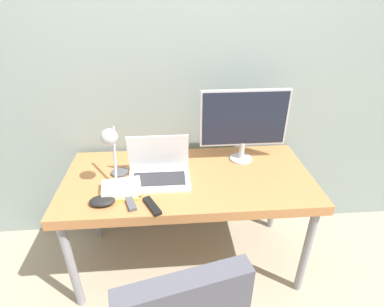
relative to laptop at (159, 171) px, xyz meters
The scene contains 10 objects.
ground_plane 0.88m from the laptop, 62.90° to the right, with size 12.00×12.00×0.00m, color tan.
wall_back 0.70m from the laptop, 67.45° to the left, with size 8.00×0.05×2.60m.
desk 0.21m from the laptop, ahead, with size 1.53×0.71×0.73m.
laptop is the anchor object (origin of this frame).
monitor 0.62m from the laptop, 19.11° to the left, with size 0.56×0.15×0.48m.
desk_lamp 0.32m from the laptop, behind, with size 0.11×0.24×0.37m.
book_stack 0.25m from the laptop, 147.76° to the right, with size 0.24×0.19×0.05m.
tv_remote 0.28m from the laptop, 122.90° to the right, with size 0.08×0.15×0.02m.
media_remote 0.28m from the laptop, 96.73° to the right, with size 0.11×0.16×0.02m.
game_controller 0.38m from the laptop, 142.98° to the right, with size 0.14×0.09×0.04m.
Camera 1 is at (-0.10, -1.19, 1.76)m, focal length 28.00 mm.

